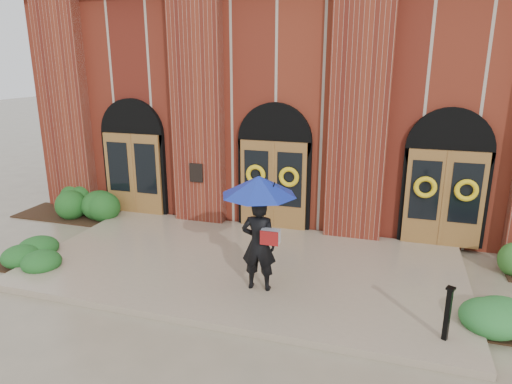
% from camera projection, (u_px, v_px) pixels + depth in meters
% --- Properties ---
extents(ground, '(90.00, 90.00, 0.00)m').
position_uv_depth(ground, '(242.00, 271.00, 10.77)').
color(ground, gray).
rests_on(ground, ground).
extents(landing, '(10.00, 5.30, 0.15)m').
position_uv_depth(landing, '(244.00, 265.00, 10.89)').
color(landing, gray).
rests_on(landing, ground).
extents(church_building, '(16.20, 12.53, 7.00)m').
position_uv_depth(church_building, '(314.00, 94.00, 17.86)').
color(church_building, maroon).
rests_on(church_building, ground).
extents(man_with_umbrella, '(1.64, 1.64, 2.45)m').
position_uv_depth(man_with_umbrella, '(259.00, 211.00, 9.18)').
color(man_with_umbrella, black).
rests_on(man_with_umbrella, landing).
extents(metal_post, '(0.18, 0.18, 0.99)m').
position_uv_depth(metal_post, '(448.00, 312.00, 7.74)').
color(metal_post, black).
rests_on(metal_post, landing).
extents(hedge_wall_left, '(3.34, 1.34, 0.86)m').
position_uv_depth(hedge_wall_left, '(73.00, 203.00, 14.51)').
color(hedge_wall_left, '#1A4918').
rests_on(hedge_wall_left, ground).
extents(hedge_front_left, '(1.38, 1.19, 0.49)m').
position_uv_depth(hedge_front_left, '(32.00, 253.00, 11.18)').
color(hedge_front_left, '#1A4D1B').
rests_on(hedge_front_left, ground).
extents(hedge_front_right, '(1.60, 1.37, 0.57)m').
position_uv_depth(hedge_front_right, '(494.00, 308.00, 8.63)').
color(hedge_front_right, '#236128').
rests_on(hedge_front_right, ground).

